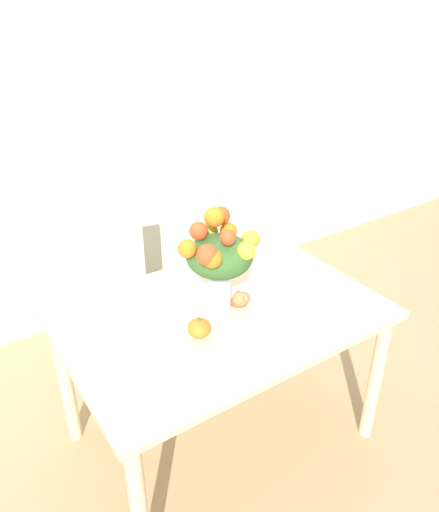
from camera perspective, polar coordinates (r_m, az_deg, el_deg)
The scene contains 7 objects.
ground_plane at distance 2.59m, azimuth 0.17°, elevation -19.67°, with size 12.00×12.00×0.00m, color tan.
wall_back at distance 2.98m, azimuth -14.79°, elevation 16.45°, with size 8.00×0.06×2.70m.
dining_table at distance 2.16m, azimuth 0.19°, elevation -8.44°, with size 1.31×0.89×0.73m.
flower_vase at distance 1.91m, azimuth -0.06°, elevation -0.28°, with size 0.32×0.30×0.48m.
pumpkin at distance 1.95m, azimuth -2.35°, elevation -8.23°, with size 0.09×0.09×0.08m.
turkey_figurine at distance 2.13m, azimuth 2.32°, elevation -4.74°, with size 0.08×0.11×0.07m.
dining_chair_near_window at distance 2.77m, azimuth -11.43°, elevation -3.92°, with size 0.46×0.46×0.91m.
Camera 1 is at (-0.96, -1.43, 1.94)m, focal length 35.00 mm.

